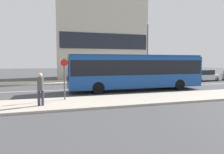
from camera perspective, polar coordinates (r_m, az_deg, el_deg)
The scene contains 10 objects.
ground_plane at distance 18.64m, azimuth -6.64°, elevation -3.40°, with size 120.00×120.00×0.00m, color #444447.
sidewalk_near at distance 12.60m, azimuth -1.70°, elevation -6.87°, with size 44.00×3.50×0.13m.
sidewalk_far at distance 24.77m, azimuth -9.13°, elevation -1.33°, with size 44.00×3.50×0.13m.
lane_centerline at distance 18.64m, azimuth -6.64°, elevation -3.39°, with size 41.80×0.16×0.01m.
apartment_block_left_tower at distance 32.76m, azimuth -3.48°, elevation 17.37°, with size 13.20×6.88×19.74m.
city_bus at distance 17.70m, azimuth 6.88°, elevation 2.01°, with size 11.88×2.49×3.11m.
parked_car_0 at distance 28.81m, azimuth 24.65°, elevation 0.33°, with size 4.22×1.84×1.44m.
pedestrian_near_stop at distance 11.56m, azimuth -19.76°, elevation -2.71°, with size 0.35×0.34×1.79m.
bus_stop_sign at distance 12.89m, azimuth -13.45°, elevation 0.39°, with size 0.44×0.12×2.60m.
street_lamp at distance 26.73m, azimuth 10.13°, elevation 8.87°, with size 0.36×0.36×7.45m.
Camera 1 is at (-3.16, -18.20, 2.54)m, focal length 32.00 mm.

